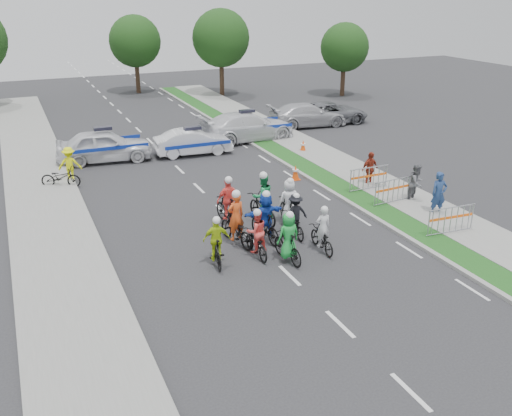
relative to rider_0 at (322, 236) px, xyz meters
name	(u,v)px	position (x,y,z in m)	size (l,w,h in m)	color
ground	(290,276)	(-1.81, -1.17, -0.56)	(90.00, 90.00, 0.00)	#28282B
curb_right	(344,200)	(3.29, 3.83, -0.50)	(0.20, 60.00, 0.12)	gray
grass_strip	(358,197)	(3.99, 3.83, -0.50)	(1.20, 60.00, 0.11)	#1A4917
sidewalk_right	(393,191)	(5.79, 3.83, -0.49)	(2.40, 60.00, 0.13)	gray
sidewalk_left	(57,247)	(-8.31, 3.83, -0.49)	(3.00, 60.00, 0.13)	gray
rider_0	(322,236)	(0.00, 0.00, 0.00)	(0.68, 1.68, 1.68)	black
rider_1	(288,242)	(-1.42, -0.24, 0.15)	(0.79, 1.75, 1.81)	black
rider_2	(256,238)	(-2.21, 0.53, 0.09)	(0.72, 1.70, 1.73)	black
rider_3	(216,246)	(-3.64, 0.47, 0.11)	(0.92, 1.70, 1.73)	black
rider_4	(295,219)	(-0.28, 1.49, 0.10)	(0.97, 1.69, 1.68)	black
rider_5	(265,220)	(-1.43, 1.51, 0.25)	(1.59, 1.89, 1.93)	black
rider_6	(236,226)	(-2.47, 1.72, 0.11)	(1.03, 2.09, 2.04)	black
rider_7	(289,206)	(0.02, 2.55, 0.17)	(0.84, 1.83, 1.88)	black
rider_8	(262,203)	(-0.80, 3.16, 0.19)	(0.90, 2.05, 2.05)	black
rider_9	(228,206)	(-2.07, 3.46, 0.18)	(1.02, 1.90, 1.94)	black
police_car_0	(104,146)	(-4.89, 13.78, 0.26)	(1.93, 4.81, 1.64)	silver
police_car_1	(193,142)	(-0.34, 13.16, 0.12)	(1.43, 4.11, 1.35)	silver
police_car_2	(247,126)	(3.44, 14.70, 0.27)	(2.31, 5.69, 1.65)	silver
civilian_sedan	(307,115)	(8.36, 16.40, 0.18)	(2.07, 5.09, 1.48)	#B4B4B9
civilian_suv	(330,113)	(10.17, 16.63, 0.13)	(2.30, 4.99, 1.39)	slate
spectator_0	(439,194)	(5.82, 1.01, 0.33)	(0.65, 0.42, 1.77)	navy
spectator_1	(416,183)	(5.97, 2.55, 0.27)	(0.80, 0.63, 1.65)	#5D5D62
spectator_2	(370,169)	(5.36, 5.05, 0.23)	(0.93, 0.39, 1.58)	maroon
marshal_hiviz	(70,164)	(-6.91, 11.24, 0.24)	(1.04, 0.60, 1.61)	#F8FF0D
barrier_0	(451,221)	(4.89, -0.77, 0.00)	(2.00, 0.50, 1.12)	#A5A8AD
barrier_1	(393,192)	(4.89, 2.64, 0.00)	(2.00, 0.50, 1.12)	#A5A8AD
barrier_2	(369,179)	(4.89, 4.41, 0.00)	(2.00, 0.50, 1.12)	#A5A8AD
cone_0	(295,173)	(2.72, 7.17, -0.22)	(0.40, 0.40, 0.70)	#F24C0C
cone_1	(303,146)	(5.22, 11.11, -0.22)	(0.40, 0.40, 0.70)	#F24C0C
parked_bike	(61,177)	(-7.43, 10.46, -0.10)	(0.61, 1.76, 0.93)	black
tree_1	(221,38)	(7.19, 28.83, 3.98)	(4.55, 4.55, 6.82)	#382619
tree_2	(345,47)	(16.19, 24.83, 3.28)	(3.85, 3.85, 5.77)	#382619
tree_4	(135,41)	(1.19, 32.83, 3.63)	(4.20, 4.20, 6.30)	#382619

